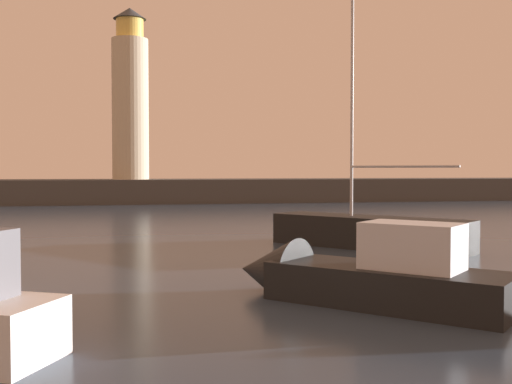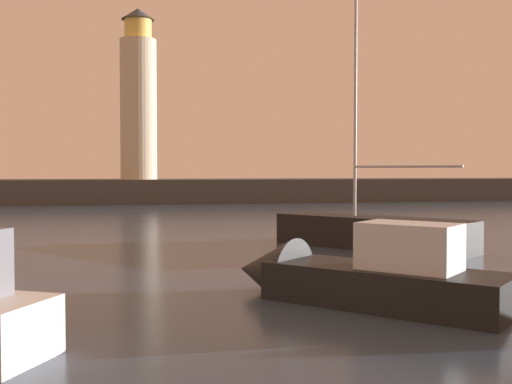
{
  "view_description": "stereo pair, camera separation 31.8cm",
  "coord_description": "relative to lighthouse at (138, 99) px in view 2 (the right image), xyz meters",
  "views": [
    {
      "loc": [
        -4.64,
        -1.36,
        3.04
      ],
      "look_at": [
        -1.08,
        15.9,
        2.39
      ],
      "focal_mm": 43.63,
      "sensor_mm": 36.0,
      "label": 1
    },
    {
      "loc": [
        -4.33,
        -1.42,
        3.04
      ],
      "look_at": [
        -1.08,
        15.9,
        2.39
      ],
      "focal_mm": 43.63,
      "sensor_mm": 36.0,
      "label": 2
    }
  ],
  "objects": [
    {
      "name": "motorboat_1",
      "position": [
        4.73,
        -43.9,
        -8.82
      ],
      "size": [
        5.92,
        6.08,
        2.3
      ],
      "color": "black",
      "rests_on": "ground_plane"
    },
    {
      "name": "lighthouse",
      "position": [
        0.0,
        0.0,
        0.0
      ],
      "size": [
        3.26,
        3.26,
        15.39
      ],
      "color": "beige",
      "rests_on": "breakwater"
    },
    {
      "name": "sailboat_moored",
      "position": [
        8.85,
        -34.85,
        -8.76
      ],
      "size": [
        6.45,
        7.33,
        11.96
      ],
      "color": "black",
      "rests_on": "ground_plane"
    },
    {
      "name": "ground_plane",
      "position": [
        4.39,
        -28.01,
        -9.42
      ],
      "size": [
        220.0,
        220.0,
        0.0
      ],
      "primitive_type": "plane",
      "color": "#2D3D51"
    },
    {
      "name": "breakwater",
      "position": [
        4.39,
        -0.0,
        -8.35
      ],
      "size": [
        77.14,
        6.73,
        2.13
      ],
      "primitive_type": "cube",
      "color": "#423F3D",
      "rests_on": "ground_plane"
    }
  ]
}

